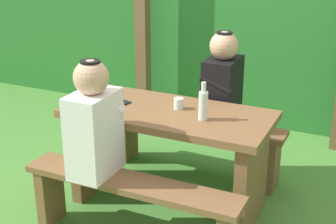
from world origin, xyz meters
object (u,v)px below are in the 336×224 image
object	(u,v)px
bottle_left	(203,105)
cell_phone	(121,104)
person_black_coat	(222,83)
bench_near	(131,199)
person_white_shirt	(94,123)
drinking_glass	(179,104)
bench_far	(196,136)
picnic_table	(168,142)

from	to	relation	value
bottle_left	cell_phone	xyz separation A→B (m)	(-0.62, 0.02, -0.10)
person_black_coat	bench_near	bearing A→B (deg)	-100.63
person_black_coat	cell_phone	world-z (taller)	person_black_coat
person_white_shirt	drinking_glass	xyz separation A→B (m)	(0.29, 0.59, -0.03)
bench_far	person_white_shirt	xyz separation A→B (m)	(-0.24, -1.06, 0.46)
bench_near	cell_phone	distance (m)	0.73
person_white_shirt	person_black_coat	bearing A→B (deg)	67.38
person_white_shirt	bottle_left	xyz separation A→B (m)	(0.51, 0.47, 0.04)
person_black_coat	drinking_glass	size ratio (longest dim) A/B	9.40
drinking_glass	cell_phone	distance (m)	0.41
cell_phone	person_white_shirt	bearing A→B (deg)	-62.06
person_black_coat	bottle_left	bearing A→B (deg)	-82.85
bench_near	bench_far	xyz separation A→B (m)	(0.00, 1.06, 0.00)
bench_near	person_white_shirt	distance (m)	0.52
bottle_left	drinking_glass	bearing A→B (deg)	152.45
person_black_coat	person_white_shirt	bearing A→B (deg)	-112.62
bench_near	bottle_left	distance (m)	0.74
bench_near	person_white_shirt	world-z (taller)	person_white_shirt
person_white_shirt	person_black_coat	size ratio (longest dim) A/B	1.00
drinking_glass	bench_far	bearing A→B (deg)	96.24
picnic_table	bottle_left	xyz separation A→B (m)	(0.27, -0.06, 0.33)
bench_near	person_white_shirt	size ratio (longest dim) A/B	1.95
bench_near	cell_phone	size ratio (longest dim) A/B	10.00
person_white_shirt	bottle_left	bearing A→B (deg)	42.65
drinking_glass	picnic_table	bearing A→B (deg)	-130.71
bench_near	drinking_glass	distance (m)	0.74
person_white_shirt	bottle_left	world-z (taller)	person_white_shirt
bench_far	drinking_glass	distance (m)	0.64
bottle_left	cell_phone	bearing A→B (deg)	177.98
bench_far	bench_near	bearing A→B (deg)	-90.00
bench_near	cell_phone	bearing A→B (deg)	124.80
bench_near	drinking_glass	xyz separation A→B (m)	(0.05, 0.59, 0.43)
bench_far	cell_phone	distance (m)	0.77
picnic_table	bottle_left	world-z (taller)	bottle_left
bottle_left	person_black_coat	bearing A→B (deg)	97.15
bench_near	person_black_coat	bearing A→B (deg)	79.37
drinking_glass	bottle_left	world-z (taller)	bottle_left
bench_near	bottle_left	size ratio (longest dim) A/B	5.56
picnic_table	drinking_glass	size ratio (longest dim) A/B	18.29
picnic_table	cell_phone	world-z (taller)	cell_phone
picnic_table	bench_far	world-z (taller)	picnic_table
drinking_glass	bench_near	bearing A→B (deg)	-94.98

